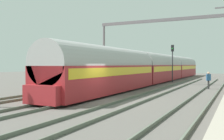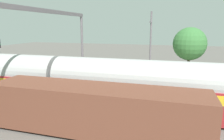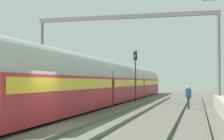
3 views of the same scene
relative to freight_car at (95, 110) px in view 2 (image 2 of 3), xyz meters
name	(u,v)px [view 2 (image 2 of 3)]	position (x,y,z in m)	size (l,w,h in m)	color
ground	(220,111)	(5.81, -7.90, -1.47)	(120.00, 120.00, 0.00)	#5B5752
track_east	(216,102)	(7.75, -7.90, -1.39)	(1.52, 60.00, 0.16)	#596254
track_far_east	(209,89)	(11.63, -7.90, -1.39)	(1.52, 60.00, 0.16)	#596254
platform	(187,76)	(15.44, -5.90, -1.02)	(4.40, 28.00, 0.90)	#A39989
freight_car	(95,110)	(0.00, 0.00, 0.00)	(2.80, 13.00, 2.70)	brown
person_crossing	(97,74)	(11.26, 4.07, -0.44)	(0.46, 0.38, 1.73)	#2E2E2E
railway_signal_far	(0,58)	(5.79, 12.29, 1.81)	(0.36, 0.30, 5.14)	#2D2D33
catenary_gantry	(46,31)	(5.81, 6.92, 4.40)	(16.03, 0.28, 7.86)	slate
catenary_pole_east_mid	(150,46)	(13.98, -1.57, 2.68)	(1.90, 0.20, 8.00)	slate
tree_east_background	(190,44)	(19.19, -6.19, 2.57)	(4.40, 4.40, 6.26)	#4C3826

